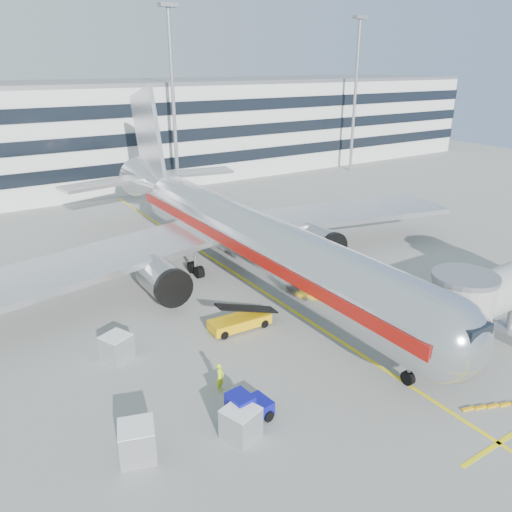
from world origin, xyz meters
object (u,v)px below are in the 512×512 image
main_jet (238,232)px  baggage_tug (246,409)px  cargo_container_left (137,441)px  belt_loader (240,321)px  cargo_container_right (117,347)px  cargo_container_front (241,423)px  ramp_worker (220,377)px

main_jet → baggage_tug: 20.26m
cargo_container_left → belt_loader: bearing=37.0°
belt_loader → cargo_container_right: 8.87m
main_jet → cargo_container_front: size_ratio=24.58×
main_jet → cargo_container_front: 21.37m
belt_loader → cargo_container_front: size_ratio=2.33×
baggage_tug → cargo_container_right: 10.57m
main_jet → cargo_container_left: bearing=-133.7°
belt_loader → baggage_tug: (-5.03, -8.92, 0.19)m
belt_loader → baggage_tug: belt_loader is taller
main_jet → cargo_container_right: 16.02m
cargo_container_right → cargo_container_front: 11.11m
belt_loader → cargo_container_front: 11.37m
main_jet → cargo_container_right: (-13.79, -7.42, -3.36)m
baggage_tug → belt_loader: bearing=60.6°
main_jet → ramp_worker: main_jet is taller
cargo_container_right → cargo_container_front: bearing=-74.5°
ramp_worker → belt_loader: bearing=11.9°
main_jet → cargo_container_right: bearing=-151.7°
baggage_tug → cargo_container_right: baggage_tug is taller
main_jet → ramp_worker: bearing=-124.8°
cargo_container_right → ramp_worker: size_ratio=1.16×
baggage_tug → cargo_container_front: 1.17m
cargo_container_left → cargo_container_front: cargo_container_left is taller
belt_loader → ramp_worker: belt_loader is taller
cargo_container_left → cargo_container_right: 9.34m
ramp_worker → baggage_tug: bearing=-131.9°
cargo_container_left → cargo_container_right: size_ratio=1.02×
baggage_tug → cargo_container_front: bearing=-134.6°
main_jet → baggage_tug: (-10.01, -17.29, -3.39)m
belt_loader → cargo_container_right: bearing=173.8°
baggage_tug → cargo_container_left: baggage_tug is taller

